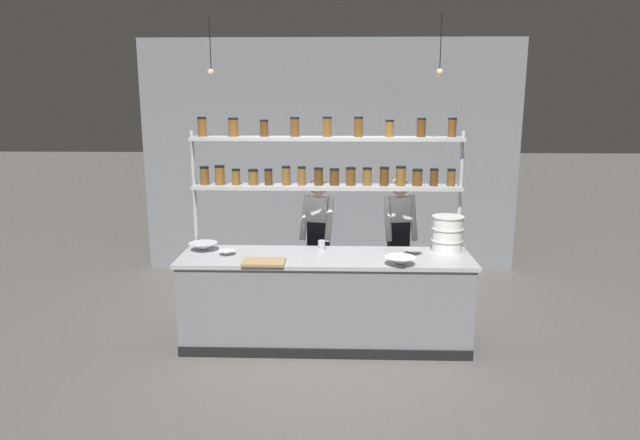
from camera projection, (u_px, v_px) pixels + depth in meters
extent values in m
plane|color=#5B5651|center=(325.00, 342.00, 5.82)|extent=(40.00, 40.00, 0.00)
cube|color=gray|center=(330.00, 157.00, 8.05)|extent=(5.29, 0.12, 3.24)
cube|color=gray|center=(325.00, 302.00, 5.73)|extent=(2.83, 0.72, 0.88)
cube|color=#ADAFB5|center=(326.00, 258.00, 5.63)|extent=(2.89, 0.76, 0.04)
cube|color=black|center=(325.00, 354.00, 5.45)|extent=(2.83, 0.03, 0.10)
cylinder|color=#ADAFB5|center=(196.00, 233.00, 5.96)|extent=(0.04, 0.04, 2.12)
cylinder|color=#ADAFB5|center=(458.00, 235.00, 5.87)|extent=(0.04, 0.04, 2.12)
cube|color=#ADAFB5|center=(326.00, 187.00, 5.81)|extent=(2.73, 0.28, 0.04)
cylinder|color=brown|center=(205.00, 177.00, 5.83)|extent=(0.09, 0.09, 0.17)
cylinder|color=black|center=(204.00, 167.00, 5.81)|extent=(0.09, 0.09, 0.02)
cylinder|color=brown|center=(220.00, 176.00, 5.82)|extent=(0.10, 0.10, 0.18)
cylinder|color=black|center=(220.00, 166.00, 5.80)|extent=(0.10, 0.10, 0.02)
cylinder|color=brown|center=(236.00, 178.00, 5.82)|extent=(0.08, 0.08, 0.14)
cylinder|color=black|center=(236.00, 170.00, 5.81)|extent=(0.08, 0.08, 0.02)
cylinder|color=brown|center=(253.00, 178.00, 5.82)|extent=(0.10, 0.10, 0.14)
cylinder|color=black|center=(253.00, 170.00, 5.80)|extent=(0.10, 0.10, 0.02)
cylinder|color=#513314|center=(269.00, 178.00, 5.81)|extent=(0.08, 0.08, 0.15)
cylinder|color=black|center=(268.00, 170.00, 5.79)|extent=(0.08, 0.08, 0.02)
cylinder|color=brown|center=(286.00, 177.00, 5.80)|extent=(0.09, 0.09, 0.17)
cylinder|color=black|center=(286.00, 167.00, 5.78)|extent=(0.09, 0.09, 0.02)
cylinder|color=brown|center=(302.00, 177.00, 5.80)|extent=(0.08, 0.08, 0.17)
cylinder|color=black|center=(302.00, 168.00, 5.78)|extent=(0.08, 0.08, 0.02)
cylinder|color=#513314|center=(319.00, 177.00, 5.79)|extent=(0.09, 0.09, 0.16)
cylinder|color=black|center=(319.00, 169.00, 5.78)|extent=(0.09, 0.09, 0.02)
cylinder|color=#513314|center=(334.00, 178.00, 5.79)|extent=(0.09, 0.09, 0.15)
cylinder|color=black|center=(334.00, 169.00, 5.77)|extent=(0.10, 0.10, 0.02)
cylinder|color=brown|center=(351.00, 177.00, 5.78)|extent=(0.10, 0.10, 0.17)
cylinder|color=black|center=(351.00, 168.00, 5.76)|extent=(0.10, 0.10, 0.02)
cylinder|color=brown|center=(367.00, 178.00, 5.78)|extent=(0.09, 0.09, 0.16)
cylinder|color=black|center=(367.00, 169.00, 5.76)|extent=(0.09, 0.09, 0.02)
cylinder|color=#513314|center=(384.00, 177.00, 5.77)|extent=(0.09, 0.09, 0.17)
cylinder|color=black|center=(384.00, 168.00, 5.75)|extent=(0.09, 0.09, 0.02)
cylinder|color=brown|center=(401.00, 177.00, 5.77)|extent=(0.10, 0.10, 0.18)
cylinder|color=black|center=(401.00, 167.00, 5.74)|extent=(0.10, 0.10, 0.02)
cylinder|color=brown|center=(417.00, 178.00, 5.76)|extent=(0.10, 0.10, 0.15)
cylinder|color=black|center=(418.00, 170.00, 5.75)|extent=(0.10, 0.10, 0.02)
cylinder|color=#513314|center=(434.00, 178.00, 5.76)|extent=(0.08, 0.08, 0.16)
cylinder|color=black|center=(434.00, 170.00, 5.74)|extent=(0.08, 0.08, 0.02)
cylinder|color=brown|center=(451.00, 178.00, 5.75)|extent=(0.08, 0.08, 0.15)
cylinder|color=black|center=(452.00, 170.00, 5.73)|extent=(0.08, 0.08, 0.02)
cube|color=#ADAFB5|center=(327.00, 139.00, 5.71)|extent=(2.73, 0.28, 0.04)
cylinder|color=brown|center=(202.00, 128.00, 5.73)|extent=(0.09, 0.09, 0.17)
cylinder|color=black|center=(202.00, 118.00, 5.70)|extent=(0.09, 0.09, 0.02)
cylinder|color=brown|center=(233.00, 128.00, 5.72)|extent=(0.10, 0.10, 0.17)
cylinder|color=black|center=(233.00, 119.00, 5.70)|extent=(0.10, 0.10, 0.02)
cylinder|color=#513314|center=(264.00, 129.00, 5.71)|extent=(0.08, 0.08, 0.15)
cylinder|color=black|center=(264.00, 121.00, 5.69)|extent=(0.09, 0.09, 0.02)
cylinder|color=brown|center=(295.00, 128.00, 5.70)|extent=(0.09, 0.09, 0.17)
cylinder|color=black|center=(295.00, 118.00, 5.67)|extent=(0.09, 0.09, 0.02)
cylinder|color=brown|center=(327.00, 128.00, 5.68)|extent=(0.09, 0.09, 0.18)
cylinder|color=black|center=(327.00, 118.00, 5.66)|extent=(0.09, 0.09, 0.02)
cylinder|color=brown|center=(358.00, 128.00, 5.68)|extent=(0.09, 0.09, 0.18)
cylinder|color=black|center=(359.00, 118.00, 5.65)|extent=(0.09, 0.09, 0.02)
cylinder|color=brown|center=(390.00, 129.00, 5.67)|extent=(0.08, 0.08, 0.15)
cylinder|color=black|center=(390.00, 121.00, 5.65)|extent=(0.08, 0.08, 0.02)
cylinder|color=#513314|center=(421.00, 128.00, 5.66)|extent=(0.09, 0.09, 0.17)
cylinder|color=black|center=(422.00, 119.00, 5.64)|extent=(0.09, 0.09, 0.02)
cylinder|color=brown|center=(452.00, 128.00, 5.65)|extent=(0.08, 0.08, 0.17)
cylinder|color=black|center=(453.00, 119.00, 5.63)|extent=(0.08, 0.08, 0.02)
cylinder|color=black|center=(312.00, 281.00, 6.56)|extent=(0.11, 0.11, 0.76)
cylinder|color=black|center=(325.00, 282.00, 6.51)|extent=(0.11, 0.11, 0.76)
cube|color=black|center=(319.00, 235.00, 6.42)|extent=(0.26, 0.22, 0.33)
cube|color=white|center=(319.00, 209.00, 6.35)|extent=(0.26, 0.23, 0.27)
sphere|color=tan|center=(319.00, 186.00, 6.30)|extent=(0.20, 0.20, 0.20)
cylinder|color=white|center=(305.00, 217.00, 6.36)|extent=(0.13, 0.25, 0.50)
cylinder|color=white|center=(329.00, 219.00, 6.28)|extent=(0.13, 0.25, 0.50)
cylinder|color=black|center=(390.00, 282.00, 6.53)|extent=(0.11, 0.11, 0.76)
cylinder|color=black|center=(404.00, 281.00, 6.55)|extent=(0.11, 0.11, 0.76)
cube|color=black|center=(399.00, 235.00, 6.42)|extent=(0.24, 0.20, 0.33)
cube|color=white|center=(399.00, 209.00, 6.36)|extent=(0.24, 0.21, 0.27)
sphere|color=tan|center=(400.00, 186.00, 6.31)|extent=(0.20, 0.20, 0.20)
cylinder|color=white|center=(388.00, 218.00, 6.30)|extent=(0.10, 0.25, 0.50)
cylinder|color=white|center=(413.00, 218.00, 6.34)|extent=(0.10, 0.25, 0.50)
cylinder|color=white|center=(447.00, 246.00, 5.78)|extent=(0.30, 0.30, 0.11)
cylinder|color=silver|center=(447.00, 240.00, 5.77)|extent=(0.32, 0.32, 0.01)
cylinder|color=white|center=(447.00, 234.00, 5.75)|extent=(0.30, 0.30, 0.11)
cylinder|color=silver|center=(448.00, 228.00, 5.74)|extent=(0.32, 0.32, 0.01)
cylinder|color=white|center=(448.00, 223.00, 5.73)|extent=(0.30, 0.30, 0.11)
cylinder|color=silver|center=(448.00, 217.00, 5.72)|extent=(0.32, 0.32, 0.01)
cube|color=#A88456|center=(264.00, 262.00, 5.37)|extent=(0.40, 0.26, 0.02)
cylinder|color=silver|center=(227.00, 254.00, 5.66)|extent=(0.08, 0.08, 0.01)
cone|color=silver|center=(227.00, 253.00, 5.65)|extent=(0.17, 0.17, 0.05)
cylinder|color=white|center=(400.00, 264.00, 5.31)|extent=(0.13, 0.13, 0.01)
cone|color=white|center=(400.00, 261.00, 5.31)|extent=(0.29, 0.29, 0.08)
cylinder|color=#B2B7BC|center=(413.00, 253.00, 5.69)|extent=(0.08, 0.08, 0.01)
cone|color=#B2B7BC|center=(413.00, 251.00, 5.68)|extent=(0.18, 0.18, 0.05)
cylinder|color=silver|center=(203.00, 250.00, 5.82)|extent=(0.13, 0.13, 0.01)
cone|color=silver|center=(203.00, 247.00, 5.81)|extent=(0.29, 0.29, 0.08)
cylinder|color=#B2B7BC|center=(322.00, 245.00, 5.87)|extent=(0.07, 0.07, 0.09)
cylinder|color=black|center=(210.00, 44.00, 5.23)|extent=(0.01, 0.01, 0.51)
sphere|color=#F9E5B2|center=(211.00, 73.00, 5.29)|extent=(0.07, 0.07, 0.07)
cylinder|color=black|center=(441.00, 43.00, 5.16)|extent=(0.01, 0.01, 0.51)
sphere|color=#F9E5B2|center=(440.00, 72.00, 5.22)|extent=(0.07, 0.07, 0.07)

